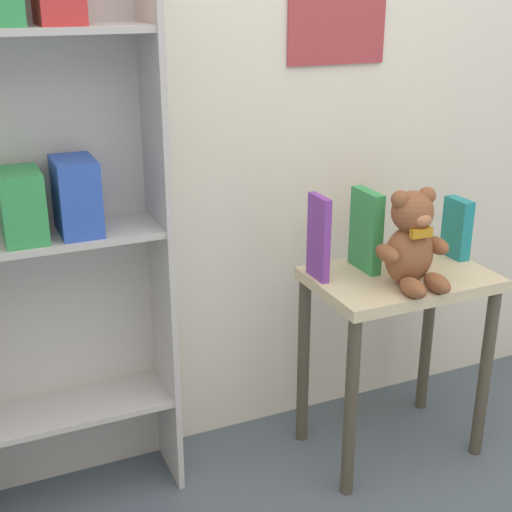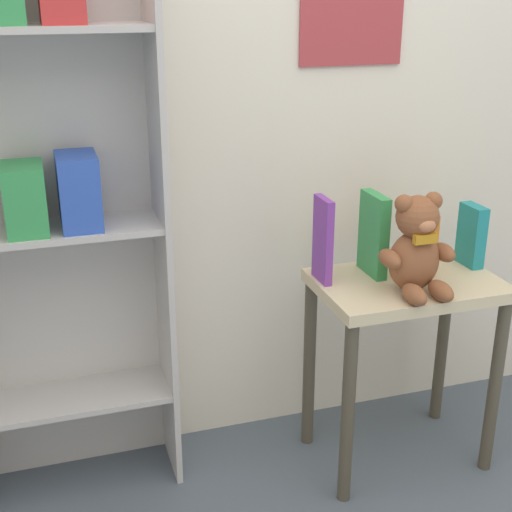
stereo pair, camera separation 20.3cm
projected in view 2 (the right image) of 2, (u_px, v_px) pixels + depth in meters
The scene contains 8 objects.
wall_back at pixel (294, 61), 2.18m from camera, with size 4.80×0.07×2.50m.
bookshelf_side at pixel (52, 200), 1.97m from camera, with size 0.61×0.24×1.67m.
display_table at pixel (405, 317), 2.21m from camera, with size 0.55×0.37×0.63m.
teddy_bear at pixel (417, 248), 2.04m from camera, with size 0.22×0.20×0.29m.
book_standing_purple at pixel (324, 240), 2.12m from camera, with size 0.02×0.11×0.26m, color purple.
book_standing_green at pixel (374, 234), 2.17m from camera, with size 0.03×0.14×0.25m, color #33934C.
book_standing_orange at pixel (425, 241), 2.20m from camera, with size 0.03×0.11×0.19m, color orange.
book_standing_teal at pixel (471, 235), 2.25m from camera, with size 0.04×0.10×0.20m, color teal.
Camera 2 is at (-0.79, -0.71, 1.47)m, focal length 50.00 mm.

